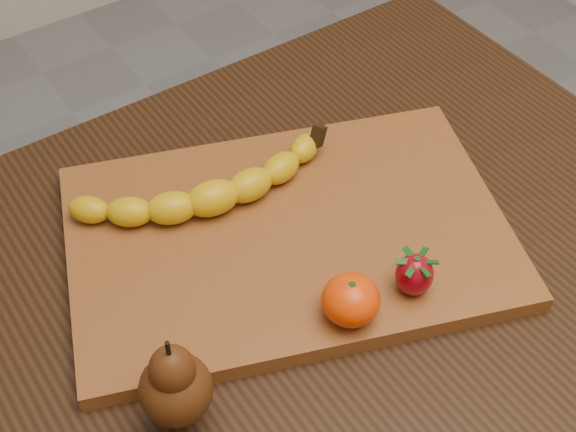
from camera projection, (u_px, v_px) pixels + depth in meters
table at (267, 355)px, 0.86m from camera, size 1.00×0.70×0.76m
cutting_board at (288, 236)px, 0.84m from camera, size 0.53×0.44×0.02m
banana at (212, 198)px, 0.83m from camera, size 0.25×0.11×0.04m
pear at (174, 378)px, 0.65m from camera, size 0.07×0.07×0.10m
mandarin at (351, 300)px, 0.74m from camera, size 0.07×0.07×0.05m
strawberry at (415, 274)px, 0.76m from camera, size 0.05×0.05×0.05m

